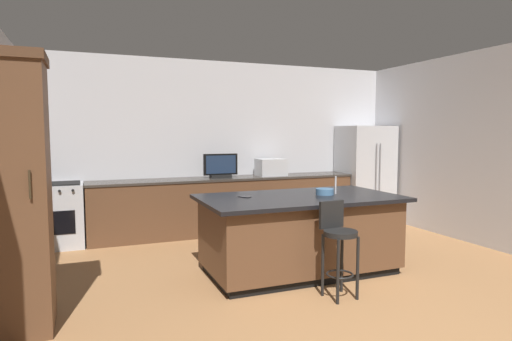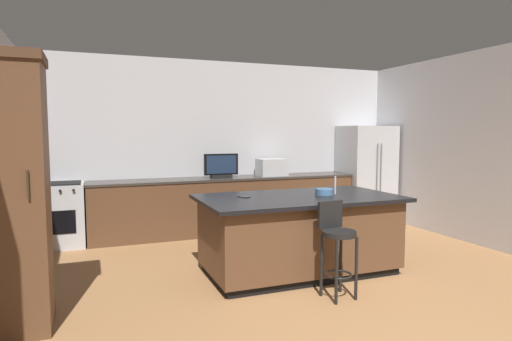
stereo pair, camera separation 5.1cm
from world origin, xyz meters
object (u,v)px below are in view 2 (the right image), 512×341
tv_monitor (221,167)px  kitchen_island (299,233)px  range_oven (56,215)px  microwave (272,167)px  bar_stool_center (337,241)px  cell_phone (244,197)px  fruit_bowl (324,192)px  refrigerator (366,174)px  cabinet_tower (9,190)px

tv_monitor → kitchen_island: bearing=-82.7°
range_oven → tv_monitor: bearing=-1.2°
microwave → bar_stool_center: (-0.64, -3.13, -0.49)m
cell_phone → bar_stool_center: bearing=-89.0°
tv_monitor → fruit_bowl: bearing=-74.4°
refrigerator → bar_stool_center: refrigerator is taller
microwave → tv_monitor: tv_monitor is taller
kitchen_island → fruit_bowl: fruit_bowl is taller
cabinet_tower → bar_stool_center: (2.91, -0.34, -0.61)m
microwave → fruit_bowl: bearing=-97.5°
refrigerator → bar_stool_center: size_ratio=1.84×
kitchen_island → cabinet_tower: (-2.91, -0.51, 0.73)m
kitchen_island → range_oven: size_ratio=2.49×
tv_monitor → range_oven: bearing=178.8°
microwave → refrigerator: bearing=-2.1°
refrigerator → fruit_bowl: refrigerator is taller
kitchen_island → bar_stool_center: (-0.00, -0.85, 0.11)m
microwave → cell_phone: 2.48m
cell_phone → refrigerator: bearing=2.0°
microwave → fruit_bowl: 2.31m
kitchen_island → microwave: (0.64, 2.28, 0.60)m
bar_stool_center → fruit_bowl: fruit_bowl is taller
cabinet_tower → bar_stool_center: bearing=-6.6°
cabinet_tower → tv_monitor: cabinet_tower is taller
cabinet_tower → fruit_bowl: (3.25, 0.51, -0.24)m
tv_monitor → fruit_bowl: (0.62, -2.24, -0.15)m
kitchen_island → tv_monitor: bearing=97.3°
cell_phone → microwave: bearing=28.0°
kitchen_island → cell_phone: size_ratio=15.61×
cabinet_tower → microwave: cabinet_tower is taller
tv_monitor → cell_phone: bearing=-99.5°
range_oven → bar_stool_center: bar_stool_center is taller
kitchen_island → bar_stool_center: 0.86m
range_oven → bar_stool_center: bearing=-48.6°
refrigerator → cell_phone: 3.77m
microwave → fruit_bowl: microwave is taller
refrigerator → bar_stool_center: (-2.53, -3.06, -0.31)m
refrigerator → cabinet_tower: (-5.44, -2.73, 0.30)m
cell_phone → range_oven: bearing=104.0°
range_oven → cabinet_tower: 2.89m
refrigerator → tv_monitor: (-2.81, 0.02, 0.21)m
range_oven → cell_phone: bearing=-44.9°
range_oven → microwave: bearing=0.0°
cabinet_tower → bar_stool_center: 2.99m
refrigerator → bar_stool_center: 3.98m
bar_stool_center → range_oven: bearing=125.3°
microwave → tv_monitor: 0.93m
microwave → cabinet_tower: bearing=-141.8°
kitchen_island → cell_phone: 0.80m
microwave → cell_phone: size_ratio=3.20×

